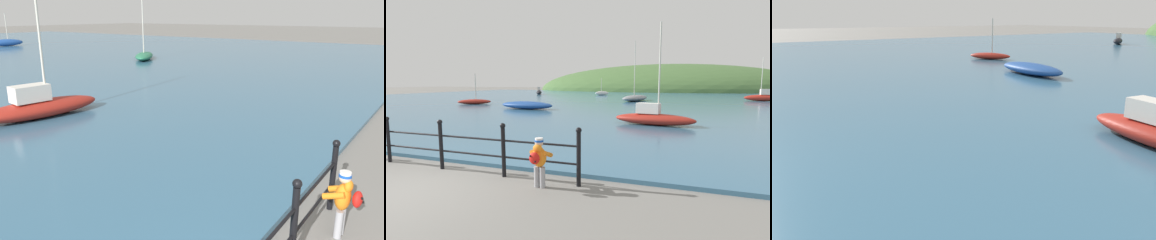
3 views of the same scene
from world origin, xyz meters
TOP-DOWN VIEW (x-y plane):
  - boat_far_left at (-6.13, 15.48)m, footprint 4.40×1.79m
  - boat_red_dinghy at (-12.99, 18.04)m, footprint 2.97×2.45m
  - boat_nearest_quay at (-17.27, 38.60)m, footprint 2.15×3.17m

SIDE VIEW (x-z plane):
  - boat_red_dinghy at x=-12.99m, z-range -1.04..1.70m
  - boat_far_left at x=-6.13m, z-range 0.10..0.66m
  - boat_nearest_quay at x=-17.27m, z-range -0.12..1.11m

